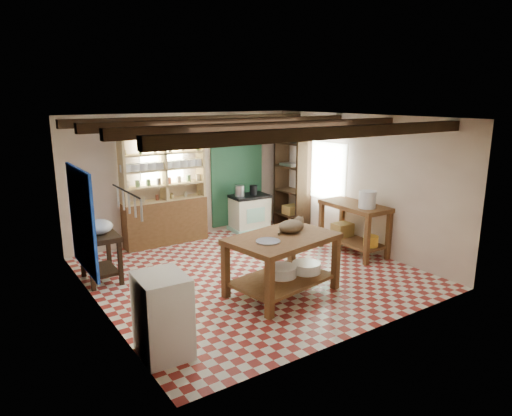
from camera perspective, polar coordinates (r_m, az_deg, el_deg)
floor at (r=7.84m, az=-0.60°, el=-8.14°), size 5.00×5.00×0.02m
ceiling at (r=7.28m, az=-0.65°, el=11.29°), size 5.00×5.00×0.02m
wall_back at (r=9.60m, az=-8.86°, el=3.92°), size 5.00×0.04×2.60m
wall_front at (r=5.60m, az=13.58°, el=-3.39°), size 5.00×0.04×2.60m
wall_left at (r=6.47m, az=-19.49°, el=-1.49°), size 0.04×5.00×2.60m
wall_right at (r=9.04m, az=12.77°, el=3.13°), size 0.04×5.00×2.60m
ceiling_beams at (r=7.29m, az=-0.65°, el=10.35°), size 5.00×3.80×0.15m
blue_wall_patch at (r=7.37m, az=-20.93°, el=-1.41°), size 0.04×1.40×1.60m
green_wall_patch at (r=10.17m, az=-2.37°, el=4.33°), size 1.30×0.04×2.30m
window_back at (r=9.33m, az=-11.69°, el=6.00°), size 0.90×0.02×0.80m
window_right at (r=9.71m, az=8.44°, el=4.64°), size 0.02×1.30×1.20m
utensil_rail at (r=5.25m, az=-15.91°, el=0.75°), size 0.06×0.90×0.28m
pot_rack at (r=9.70m, az=-1.11°, el=9.42°), size 0.86×0.12×0.36m
shelving_unit at (r=9.25m, az=-11.39°, el=2.18°), size 1.70×0.34×2.20m
tall_rack at (r=10.25m, az=4.53°, el=2.96°), size 0.40×0.86×2.00m
work_table at (r=6.93m, az=3.26°, el=-7.10°), size 1.74×1.31×0.90m
stove at (r=10.14m, az=-0.80°, el=-0.59°), size 0.85×0.60×0.80m
prep_table at (r=7.79m, az=-18.85°, el=-5.86°), size 0.56×0.80×0.79m
white_cabinet at (r=5.45m, az=-11.60°, el=-13.01°), size 0.57×0.67×0.97m
right_counter at (r=8.85m, az=12.10°, el=-2.51°), size 0.69×1.35×0.96m
cat at (r=6.96m, az=4.44°, el=-2.28°), size 0.51×0.45×0.19m
steel_tray at (r=6.51m, az=1.52°, el=-4.19°), size 0.41×0.41×0.02m
basin_large at (r=7.04m, az=3.23°, el=-7.89°), size 0.53×0.53×0.16m
basin_small at (r=7.23m, az=6.30°, el=-7.38°), size 0.52×0.52×0.16m
kettle_left at (r=9.90m, az=-2.07°, el=2.16°), size 0.22×0.22×0.24m
kettle_right at (r=10.07m, az=-0.32°, el=2.28°), size 0.18×0.18×0.21m
enamel_bowl at (r=7.64m, az=-19.14°, el=-2.24°), size 0.47×0.47×0.23m
white_bucket at (r=8.42m, az=13.75°, el=1.04°), size 0.31×0.31×0.31m
wicker_basket at (r=9.08m, az=10.74°, el=-2.67°), size 0.37×0.30×0.26m
yellow_tub at (r=8.59m, az=14.17°, el=-4.02°), size 0.27×0.27×0.20m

